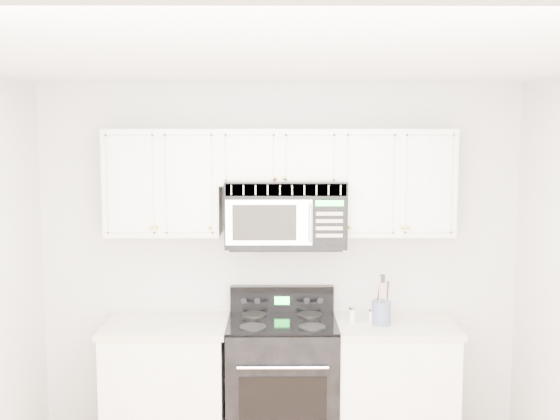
{
  "coord_description": "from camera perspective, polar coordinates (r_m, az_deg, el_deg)",
  "views": [
    {
      "loc": [
        -0.03,
        -3.35,
        2.27
      ],
      "look_at": [
        0.0,
        1.3,
        1.73
      ],
      "focal_mm": 45.0,
      "sensor_mm": 36.0,
      "label": 1
    }
  ],
  "objects": [
    {
      "name": "shaker_pepper",
      "position": [
        4.98,
        7.48,
        -8.55
      ],
      "size": [
        0.04,
        0.04,
        0.11
      ],
      "color": "silver",
      "rests_on": "base_cabinet_right"
    },
    {
      "name": "room",
      "position": [
        3.49,
        0.14,
        -9.53
      ],
      "size": [
        3.51,
        3.51,
        2.61
      ],
      "color": "#A06F4F",
      "rests_on": "ground"
    },
    {
      "name": "base_cabinet_right",
      "position": [
        5.2,
        9.12,
        -14.25
      ],
      "size": [
        0.86,
        0.65,
        0.92
      ],
      "color": "white",
      "rests_on": "ground"
    },
    {
      "name": "microwave",
      "position": [
        4.92,
        0.45,
        -0.26
      ],
      "size": [
        0.84,
        0.47,
        0.46
      ],
      "color": "black",
      "rests_on": "ground"
    },
    {
      "name": "utensil_crock",
      "position": [
        4.96,
        8.24,
        -8.2
      ],
      "size": [
        0.13,
        0.13,
        0.35
      ],
      "color": "#515E6F",
      "rests_on": "base_cabinet_right"
    },
    {
      "name": "upper_cabinets",
      "position": [
        4.95,
        -0.02,
        2.71
      ],
      "size": [
        2.44,
        0.37,
        0.75
      ],
      "color": "white",
      "rests_on": "ground"
    },
    {
      "name": "shaker_salt",
      "position": [
        4.99,
        5.9,
        -8.46
      ],
      "size": [
        0.05,
        0.05,
        0.11
      ],
      "color": "silver",
      "rests_on": "base_cabinet_right"
    },
    {
      "name": "base_cabinet_left",
      "position": [
        5.19,
        -9.16,
        -14.28
      ],
      "size": [
        0.86,
        0.65,
        0.92
      ],
      "color": "white",
      "rests_on": "ground"
    },
    {
      "name": "range",
      "position": [
        5.11,
        0.19,
        -13.87
      ],
      "size": [
        0.76,
        0.69,
        1.12
      ],
      "color": "black",
      "rests_on": "ground"
    }
  ]
}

